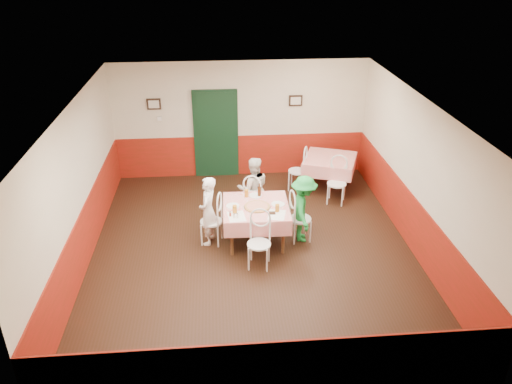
{
  "coord_description": "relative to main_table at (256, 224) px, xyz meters",
  "views": [
    {
      "loc": [
        -0.61,
        -7.88,
        5.18
      ],
      "look_at": [
        0.1,
        0.33,
        1.05
      ],
      "focal_mm": 35.0,
      "sensor_mm": 36.0,
      "label": 1
    }
  ],
  "objects": [
    {
      "name": "chair_second_a",
      "position": [
        1.15,
        2.19,
        0.08
      ],
      "size": [
        0.54,
        0.54,
        0.9
      ],
      "primitive_type": null,
      "rotation": [
        0.0,
        0.0,
        -1.94
      ],
      "color": "white",
      "rests_on": "ground"
    },
    {
      "name": "glass_a",
      "position": [
        -0.41,
        -0.24,
        0.46
      ],
      "size": [
        0.08,
        0.08,
        0.15
      ],
      "primitive_type": "cylinder",
      "rotation": [
        0.0,
        0.0,
        -0.02
      ],
      "color": "#BF7219",
      "rests_on": "main_table"
    },
    {
      "name": "wainscot_back",
      "position": [
        -0.1,
        3.15,
        0.12
      ],
      "size": [
        6.0,
        0.03,
        1.0
      ],
      "primitive_type": "cube",
      "color": "maroon",
      "rests_on": "ground"
    },
    {
      "name": "picture_right",
      "position": [
        1.2,
        3.12,
        1.48
      ],
      "size": [
        0.32,
        0.03,
        0.26
      ],
      "primitive_type": "cube",
      "color": "black",
      "rests_on": "back_wall"
    },
    {
      "name": "picture_left",
      "position": [
        -2.1,
        3.12,
        1.48
      ],
      "size": [
        0.32,
        0.03,
        0.26
      ],
      "primitive_type": "cube",
      "color": "black",
      "rests_on": "back_wall"
    },
    {
      "name": "door",
      "position": [
        -0.7,
        3.12,
        0.68
      ],
      "size": [
        0.96,
        0.06,
        2.1
      ],
      "primitive_type": "cube",
      "color": "black",
      "rests_on": "ground"
    },
    {
      "name": "right_wall",
      "position": [
        2.9,
        -0.33,
        1.02
      ],
      "size": [
        0.1,
        7.0,
        2.8
      ],
      "primitive_type": "cube",
      "color": "beige",
      "rests_on": "ground"
    },
    {
      "name": "chair_left",
      "position": [
        -0.85,
        0.02,
        0.08
      ],
      "size": [
        0.51,
        0.51,
        0.9
      ],
      "primitive_type": null,
      "rotation": [
        0.0,
        0.0,
        -1.81
      ],
      "color": "white",
      "rests_on": "ground"
    },
    {
      "name": "front_wall",
      "position": [
        -0.1,
        -3.83,
        1.02
      ],
      "size": [
        6.0,
        0.1,
        2.8
      ],
      "primitive_type": "cube",
      "color": "beige",
      "rests_on": "ground"
    },
    {
      "name": "beer_bottle",
      "position": [
        0.1,
        0.39,
        0.51
      ],
      "size": [
        0.07,
        0.07,
        0.25
      ],
      "primitive_type": "cylinder",
      "rotation": [
        0.0,
        0.0,
        -0.02
      ],
      "color": "#381C0A",
      "rests_on": "main_table"
    },
    {
      "name": "pizza",
      "position": [
        0.02,
        -0.05,
        0.4
      ],
      "size": [
        0.48,
        0.48,
        0.03
      ],
      "primitive_type": "cylinder",
      "rotation": [
        0.0,
        0.0,
        -0.02
      ],
      "color": "#B74723",
      "rests_on": "main_table"
    },
    {
      "name": "chair_second_b",
      "position": [
        1.9,
        1.44,
        0.08
      ],
      "size": [
        0.54,
        0.54,
        0.9
      ],
      "primitive_type": null,
      "rotation": [
        0.0,
        0.0,
        -0.37
      ],
      "color": "white",
      "rests_on": "ground"
    },
    {
      "name": "wainscot_front",
      "position": [
        -0.1,
        -3.82,
        0.12
      ],
      "size": [
        6.0,
        0.03,
        1.0
      ],
      "primitive_type": "cube",
      "color": "maroon",
      "rests_on": "ground"
    },
    {
      "name": "left_wall",
      "position": [
        -3.1,
        -0.33,
        1.02
      ],
      "size": [
        0.1,
        7.0,
        2.8
      ],
      "primitive_type": "cube",
      "color": "beige",
      "rests_on": "ground"
    },
    {
      "name": "chair_near",
      "position": [
        -0.02,
        -0.85,
        0.08
      ],
      "size": [
        0.5,
        0.5,
        0.9
      ],
      "primitive_type": null,
      "rotation": [
        0.0,
        0.0,
        -0.22
      ],
      "color": "white",
      "rests_on": "ground"
    },
    {
      "name": "plate_left",
      "position": [
        -0.44,
        0.02,
        0.39
      ],
      "size": [
        0.26,
        0.26,
        0.01
      ],
      "primitive_type": "cylinder",
      "rotation": [
        0.0,
        0.0,
        -0.02
      ],
      "color": "white",
      "rests_on": "main_table"
    },
    {
      "name": "shaker_b",
      "position": [
        -0.37,
        -0.43,
        0.43
      ],
      "size": [
        0.04,
        0.04,
        0.09
      ],
      "primitive_type": "cylinder",
      "rotation": [
        0.0,
        0.0,
        -0.02
      ],
      "color": "silver",
      "rests_on": "main_table"
    },
    {
      "name": "shaker_a",
      "position": [
        -0.43,
        -0.43,
        0.43
      ],
      "size": [
        0.04,
        0.04,
        0.09
      ],
      "primitive_type": "cylinder",
      "rotation": [
        0.0,
        0.0,
        -0.02
      ],
      "color": "silver",
      "rests_on": "main_table"
    },
    {
      "name": "menu_left",
      "position": [
        -0.39,
        -0.38,
        0.39
      ],
      "size": [
        0.34,
        0.43,
        0.0
      ],
      "primitive_type": "cube",
      "rotation": [
        0.0,
        0.0,
        0.12
      ],
      "color": "white",
      "rests_on": "main_table"
    },
    {
      "name": "diner_left",
      "position": [
        -0.9,
        0.02,
        0.31
      ],
      "size": [
        0.44,
        0.56,
        1.36
      ],
      "primitive_type": "imported",
      "rotation": [
        0.0,
        0.0,
        -1.81
      ],
      "color": "gray",
      "rests_on": "ground"
    },
    {
      "name": "plate_far",
      "position": [
        0.02,
        0.41,
        0.39
      ],
      "size": [
        0.26,
        0.26,
        0.01
      ],
      "primitive_type": "cylinder",
      "rotation": [
        0.0,
        0.0,
        -0.02
      ],
      "color": "white",
      "rests_on": "main_table"
    },
    {
      "name": "glass_b",
      "position": [
        0.37,
        -0.25,
        0.46
      ],
      "size": [
        0.08,
        0.08,
        0.14
      ],
      "primitive_type": "cylinder",
      "rotation": [
        0.0,
        0.0,
        -0.02
      ],
      "color": "#BF7219",
      "rests_on": "main_table"
    },
    {
      "name": "diner_far",
      "position": [
        0.02,
        0.9,
        0.3
      ],
      "size": [
        0.69,
        0.55,
        1.35
      ],
      "primitive_type": "imported",
      "rotation": [
        0.0,
        0.0,
        3.21
      ],
      "color": "gray",
      "rests_on": "ground"
    },
    {
      "name": "wallet",
      "position": [
        0.27,
        -0.32,
        0.4
      ],
      "size": [
        0.11,
        0.09,
        0.02
      ],
      "primitive_type": "cube",
      "rotation": [
        0.0,
        0.0,
        -0.02
      ],
      "color": "black",
      "rests_on": "main_table"
    },
    {
      "name": "chair_far",
      "position": [
        0.02,
        0.85,
        0.08
      ],
      "size": [
        0.51,
        0.51,
        0.9
      ],
      "primitive_type": null,
      "rotation": [
        0.0,
        0.0,
        2.9
      ],
      "color": "white",
      "rests_on": "ground"
    },
    {
      "name": "wainscot_right",
      "position": [
        2.89,
        -0.33,
        0.12
      ],
      "size": [
        0.03,
        7.0,
        1.0
      ],
      "primitive_type": "cube",
      "color": "maroon",
      "rests_on": "ground"
    },
    {
      "name": "floor",
      "position": [
        -0.1,
        -0.33,
        -0.38
      ],
      "size": [
        7.0,
        7.0,
        0.0
      ],
      "primitive_type": "plane",
      "color": "black",
      "rests_on": "ground"
    },
    {
      "name": "wainscot_left",
      "position": [
        -3.08,
        -0.33,
        0.12
      ],
      "size": [
        0.03,
        7.0,
        1.0
      ],
      "primitive_type": "cube",
      "color": "maroon",
      "rests_on": "ground"
    },
    {
      "name": "back_wall",
      "position": [
        -0.1,
        3.17,
        1.02
      ],
      "size": [
        6.0,
        0.1,
        2.8
      ],
      "primitive_type": "cube",
      "color": "beige",
      "rests_on": "ground"
    },
    {
      "name": "second_table",
      "position": [
        1.9,
        2.19,
        0.0
      ],
      "size": [
        1.45,
        1.45,
        0.77
      ],
      "primitive_type": "cube",
      "rotation": [
        0.0,
        0.0,
        -0.37
      ],
      "color": "red",
      "rests_on": "ground"
    },
    {
      "name": "glass_c",
      "position": [
        -0.15,
        0.39,
        0.46
      ],
      "size": [
        0.08,
        0.08,
        0.15
      ],
      "primitive_type": "cylinder",
      "rotation": [
        0.0,
        0.0,
        -0.02
      ],
      "color": "#BF7219",
      "rests_on": "main_table"
    },
    {
      "name": "chair_right",
      "position": [
        0.85,
        -0.02,
        0.08
      ],
      "size": [
        0.47,
        0.47,
        0.9
      ],
      "primitive_type": null,
      "rotation": [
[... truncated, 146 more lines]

